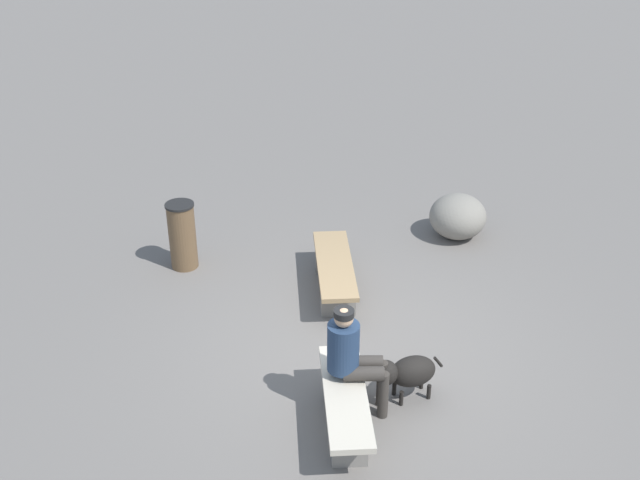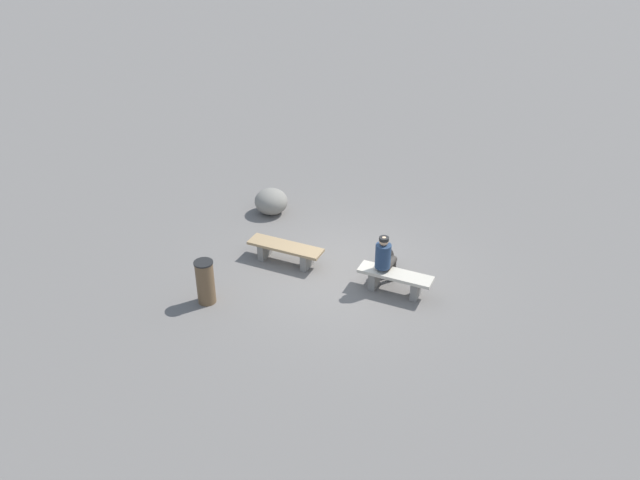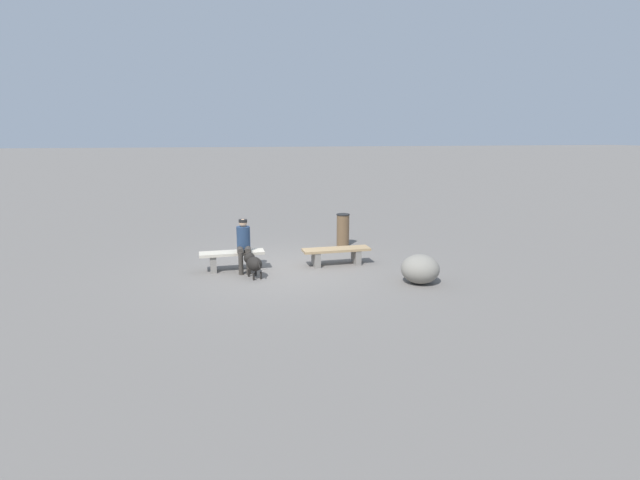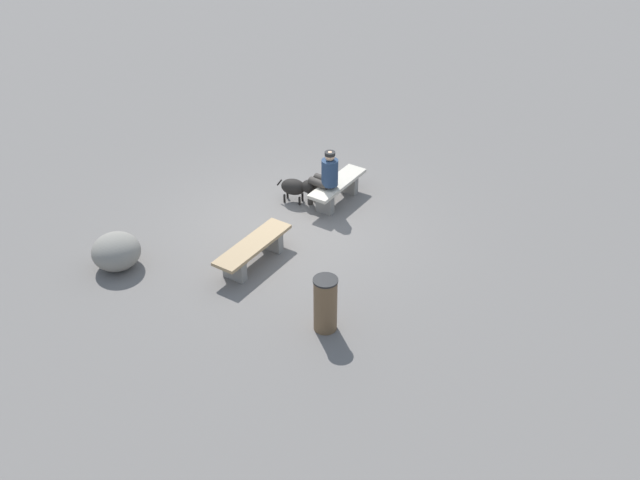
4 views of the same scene
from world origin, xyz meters
name	(u,v)px [view 3 (image 3 of 4)]	position (x,y,z in m)	size (l,w,h in m)	color
ground	(284,271)	(0.00, 0.00, -0.03)	(210.00, 210.00, 0.06)	slate
bench_left	(336,254)	(-1.35, -0.20, 0.29)	(1.71, 0.52, 0.42)	gray
bench_right	(232,258)	(1.22, -0.21, 0.32)	(1.55, 0.48, 0.46)	gray
seated_person	(244,242)	(0.93, -0.13, 0.71)	(0.33, 0.62, 1.24)	navy
dog	(253,263)	(0.76, 0.44, 0.34)	(0.45, 0.76, 0.53)	black
trash_bin	(343,230)	(-2.03, -2.22, 0.47)	(0.39, 0.39, 0.94)	brown
boulder	(420,269)	(-2.80, 1.64, 0.32)	(0.82, 0.84, 0.64)	gray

